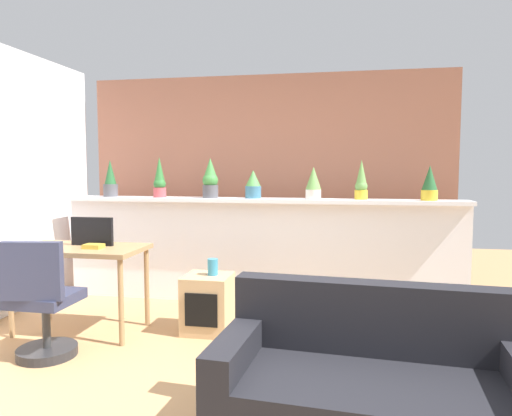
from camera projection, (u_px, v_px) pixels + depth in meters
The scene contains 18 objects.
ground_plane at pixel (202, 388), 3.02m from camera, with size 12.00×12.00×0.00m, color tan.
divider_wall at pixel (258, 252), 4.93m from camera, with size 4.22×0.16×1.08m, color silver.
plant_shelf at pixel (257, 200), 4.85m from camera, with size 4.22×0.31×0.04m, color silver.
brick_wall_behind at pixel (267, 184), 5.46m from camera, with size 4.22×0.10×2.50m, color #935B47.
potted_plant_0 at pixel (110, 180), 5.14m from camera, with size 0.16×0.16×0.41m.
potted_plant_1 at pixel (160, 180), 5.01m from camera, with size 0.14×0.14×0.43m.
potted_plant_2 at pixel (210, 180), 4.91m from camera, with size 0.16×0.16×0.42m.
potted_plant_3 at pixel (253, 185), 4.85m from camera, with size 0.17×0.17×0.29m.
potted_plant_4 at pixel (313, 183), 4.69m from camera, with size 0.16×0.16×0.33m.
potted_plant_5 at pixel (361, 182), 4.66m from camera, with size 0.13×0.13×0.40m.
potted_plant_6 at pixel (430, 183), 4.50m from camera, with size 0.16×0.16×0.34m.
desk at pixel (80, 256), 4.04m from camera, with size 1.10×0.60×0.75m.
tv_monitor at pixel (92, 231), 4.08m from camera, with size 0.38×0.04×0.25m, color black.
office_chair at pixel (42, 308), 3.45m from camera, with size 0.47×0.48×0.91m.
side_cube_shelf at pixel (208, 304), 4.06m from camera, with size 0.40×0.41×0.50m.
vase_on_shelf at pixel (213, 267), 4.04m from camera, with size 0.09×0.09×0.14m, color teal.
book_on_desk at pixel (94, 246), 3.94m from camera, with size 0.15×0.12×0.04m, color gold.
couch at pixel (372, 394), 2.36m from camera, with size 1.61×0.88×0.80m.
Camera 1 is at (0.87, -2.80, 1.42)m, focal length 32.66 mm.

